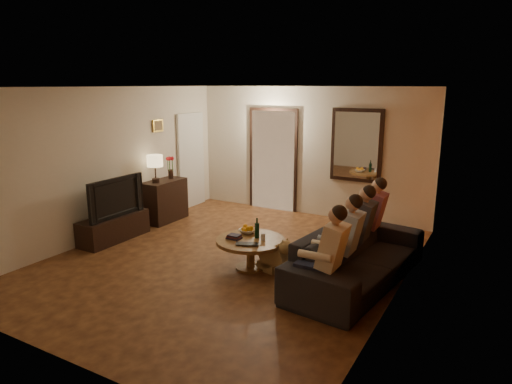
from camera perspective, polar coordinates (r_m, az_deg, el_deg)
The scene contains 33 objects.
floor at distance 7.11m, azimuth -3.33°, elevation -8.47°, with size 5.00×6.00×0.01m, color #3D1D10.
ceiling at distance 6.60m, azimuth -3.64°, elevation 12.97°, with size 5.00×6.00×0.01m, color white.
back_wall at distance 9.36m, azimuth 6.60°, elevation 5.03°, with size 5.00×0.02×2.60m, color beige.
front_wall at distance 4.61m, azimuth -24.30°, elevation -4.80°, with size 5.00×0.02×2.60m, color beige.
left_wall at distance 8.35m, azimuth -18.06°, elevation 3.45°, with size 0.02×6.00×2.60m, color beige.
right_wall at distance 5.80m, azimuth 17.73°, elevation -0.67°, with size 0.02×6.00×2.60m, color beige.
orange_accent at distance 5.80m, azimuth 17.63°, elevation -0.66°, with size 0.01×6.00×2.60m, color #D45624.
kitchen_doorway at distance 9.72m, azimuth 2.16°, elevation 3.92°, with size 1.00×0.06×2.10m, color #FFE0A5.
door_trim at distance 9.71m, azimuth 2.13°, elevation 3.91°, with size 1.12×0.04×2.22m, color black.
fridge_glimpse at distance 9.64m, azimuth 3.49°, elevation 2.92°, with size 0.45×0.03×1.70m, color silver.
mirror_frame at distance 8.96m, azimuth 12.45°, elevation 5.72°, with size 1.00×0.05×1.40m, color black.
mirror_glass at distance 8.93m, azimuth 12.39°, elevation 5.70°, with size 0.86×0.02×1.26m, color white.
white_door at distance 10.04m, azimuth -8.11°, elevation 3.93°, with size 0.06×0.85×2.04m, color white.
framed_art at distance 9.18m, azimuth -12.17°, elevation 8.11°, with size 0.03×0.28×0.24m, color #B28C33.
art_canvas at distance 9.17m, azimuth -12.10°, elevation 8.11°, with size 0.01×0.22×0.18m, color brown.
dresser at distance 9.16m, azimuth -11.36°, elevation -1.05°, with size 0.45×0.91×0.81m, color black.
table_lamp at distance 8.85m, azimuth -12.48°, elevation 2.87°, with size 0.30×0.30×0.54m, color beige, non-canonical shape.
flower_vase at distance 9.19m, azimuth -10.64°, elevation 3.02°, with size 0.14×0.14×0.44m, color red, non-canonical shape.
tv_stand at distance 8.29m, azimuth -17.33°, elevation -4.30°, with size 0.45×1.29×0.43m, color black.
tv at distance 8.14m, azimuth -17.60°, elevation -0.56°, with size 0.15×1.18×0.68m, color black.
sofa at distance 6.36m, azimuth 12.59°, elevation -7.88°, with size 1.00×2.55×0.74m, color black.
person_a at distance 5.51m, azimuth 8.90°, elevation -8.55°, with size 0.60×0.40×1.20m, color tan, non-canonical shape.
person_b at distance 6.04m, azimuth 10.94°, elevation -6.64°, with size 0.60×0.40×1.20m, color tan, non-canonical shape.
person_c at distance 6.59m, azimuth 12.64°, elevation -5.04°, with size 0.60×0.40×1.20m, color tan, non-canonical shape.
person_d at distance 7.14m, azimuth 14.07°, elevation -3.68°, with size 0.60×0.40×1.20m, color tan, non-canonical shape.
dog at distance 6.55m, azimuth 2.25°, elevation -7.79°, with size 0.56×0.24×0.56m, color #9E7449, non-canonical shape.
coffee_table at distance 6.72m, azimuth -0.67°, elevation -7.73°, with size 1.01×1.01×0.45m, color brown.
bowl at distance 6.90m, azimuth -1.05°, elevation -4.90°, with size 0.26×0.26×0.06m, color white.
oranges at distance 6.88m, azimuth -1.06°, elevation -4.36°, with size 0.20×0.20×0.08m, color orange, non-canonical shape.
wine_bottle at distance 6.65m, azimuth 0.13°, elevation -4.48°, with size 0.07×0.07×0.31m, color black, non-canonical shape.
wine_glass at distance 6.58m, azimuth 0.90°, elevation -5.64°, with size 0.06×0.06×0.10m, color silver.
book_stack at distance 6.66m, azimuth -2.76°, elevation -5.57°, with size 0.20×0.15×0.07m, color black, non-canonical shape.
laptop at distance 6.36m, azimuth -1.17°, elevation -6.68°, with size 0.33×0.21×0.03m, color black.
Camera 1 is at (3.61, -5.53, 2.64)m, focal length 32.00 mm.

